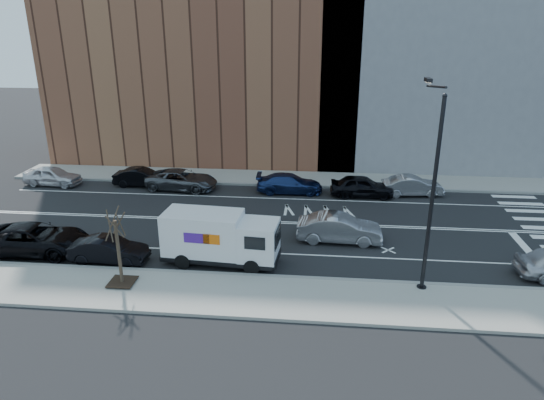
% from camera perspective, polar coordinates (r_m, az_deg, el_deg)
% --- Properties ---
extents(ground, '(120.00, 120.00, 0.00)m').
position_cam_1_polar(ground, '(30.16, 1.35, -2.67)').
color(ground, black).
rests_on(ground, ground).
extents(sidewalk_near, '(44.00, 3.60, 0.15)m').
position_cam_1_polar(sidewalk_near, '(22.31, -0.37, -11.31)').
color(sidewalk_near, gray).
rests_on(sidewalk_near, ground).
extents(sidewalk_far, '(44.00, 3.60, 0.15)m').
position_cam_1_polar(sidewalk_far, '(38.38, 2.34, 2.54)').
color(sidewalk_far, gray).
rests_on(sidewalk_far, ground).
extents(curb_near, '(44.00, 0.25, 0.17)m').
position_cam_1_polar(curb_near, '(23.85, 0.08, -9.03)').
color(curb_near, gray).
rests_on(curb_near, ground).
extents(curb_far, '(44.00, 0.25, 0.17)m').
position_cam_1_polar(curb_far, '(36.67, 2.18, 1.70)').
color(curb_far, gray).
rests_on(curb_far, ground).
extents(road_markings, '(40.00, 8.60, 0.01)m').
position_cam_1_polar(road_markings, '(30.16, 1.35, -2.67)').
color(road_markings, white).
rests_on(road_markings, ground).
extents(bldg_brick, '(26.00, 10.00, 22.00)m').
position_cam_1_polar(bldg_brick, '(44.44, -7.85, 19.13)').
color(bldg_brick, brown).
rests_on(bldg_brick, ground).
extents(bldg_concrete, '(20.00, 10.00, 26.00)m').
position_cam_1_polar(bldg_concrete, '(44.46, 19.93, 20.77)').
color(bldg_concrete, slate).
rests_on(bldg_concrete, ground).
extents(streetlight, '(0.44, 4.02, 9.34)m').
position_cam_1_polar(streetlight, '(22.40, 18.24, 1.88)').
color(streetlight, black).
rests_on(streetlight, ground).
extents(street_tree, '(1.20, 1.20, 3.75)m').
position_cam_1_polar(street_tree, '(23.66, -17.51, -6.57)').
color(street_tree, black).
rests_on(street_tree, ground).
extents(fedex_van, '(6.08, 2.48, 2.72)m').
position_cam_1_polar(fedex_van, '(24.87, -6.18, -4.40)').
color(fedex_van, black).
rests_on(fedex_van, ground).
extents(far_parked_a, '(4.39, 2.02, 1.46)m').
position_cam_1_polar(far_parked_a, '(40.44, -24.42, 2.60)').
color(far_parked_a, silver).
rests_on(far_parked_a, ground).
extents(far_parked_b, '(4.17, 1.46, 1.37)m').
position_cam_1_polar(far_parked_b, '(37.93, -15.06, 2.60)').
color(far_parked_b, black).
rests_on(far_parked_b, ground).
extents(far_parked_c, '(5.49, 2.97, 1.46)m').
position_cam_1_polar(far_parked_c, '(36.53, -10.57, 2.36)').
color(far_parked_c, '#494B50').
rests_on(far_parked_c, ground).
extents(far_parked_d, '(4.84, 2.12, 1.38)m').
position_cam_1_polar(far_parked_d, '(35.23, 2.06, 1.96)').
color(far_parked_d, navy).
rests_on(far_parked_d, ground).
extents(far_parked_e, '(4.49, 1.83, 1.52)m').
position_cam_1_polar(far_parked_e, '(34.99, 10.55, 1.61)').
color(far_parked_e, black).
rests_on(far_parked_e, ground).
extents(far_parked_f, '(4.41, 1.96, 1.41)m').
position_cam_1_polar(far_parked_f, '(36.09, 16.18, 1.62)').
color(far_parked_f, '#9B9B9F').
rests_on(far_parked_f, ground).
extents(driving_sedan, '(4.81, 1.82, 1.57)m').
position_cam_1_polar(driving_sedan, '(27.64, 7.93, -3.32)').
color(driving_sedan, '#9B9B9F').
rests_on(driving_sedan, ground).
extents(near_parked_rear_a, '(4.03, 1.46, 1.32)m').
position_cam_1_polar(near_parked_rear_a, '(26.53, -18.65, -5.60)').
color(near_parked_rear_a, black).
rests_on(near_parked_rear_a, ground).
extents(near_parked_rear_b, '(5.82, 2.91, 1.58)m').
position_cam_1_polar(near_parked_rear_b, '(29.02, -26.18, -4.14)').
color(near_parked_rear_b, black).
rests_on(near_parked_rear_b, ground).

